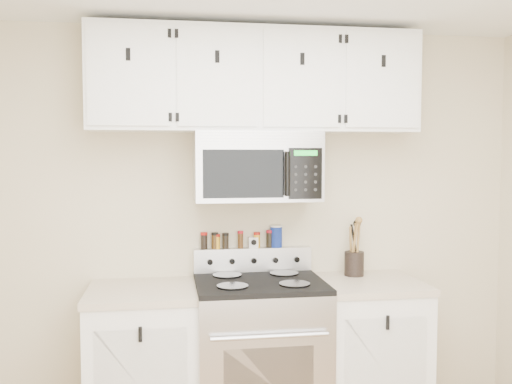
# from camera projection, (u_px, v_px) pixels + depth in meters

# --- Properties ---
(back_wall) EXTENTS (3.50, 0.01, 2.50)m
(back_wall) POSITION_uv_depth(u_px,v_px,m) (252.00, 224.00, 3.70)
(back_wall) COLOR beige
(back_wall) RESTS_ON floor
(range) EXTENTS (0.76, 0.65, 1.10)m
(range) POSITION_uv_depth(u_px,v_px,m) (260.00, 356.00, 3.44)
(range) COLOR #B7B7BA
(range) RESTS_ON floor
(base_cabinet_left) EXTENTS (0.64, 0.62, 0.92)m
(base_cabinet_left) POSITION_uv_depth(u_px,v_px,m) (144.00, 365.00, 3.36)
(base_cabinet_left) COLOR white
(base_cabinet_left) RESTS_ON floor
(base_cabinet_right) EXTENTS (0.64, 0.62, 0.92)m
(base_cabinet_right) POSITION_uv_depth(u_px,v_px,m) (368.00, 353.00, 3.57)
(base_cabinet_right) COLOR white
(base_cabinet_right) RESTS_ON floor
(microwave) EXTENTS (0.76, 0.44, 0.42)m
(microwave) POSITION_uv_depth(u_px,v_px,m) (256.00, 166.00, 3.49)
(microwave) COLOR #9E9EA3
(microwave) RESTS_ON back_wall
(upper_cabinets) EXTENTS (2.00, 0.35, 0.62)m
(upper_cabinets) POSITION_uv_depth(u_px,v_px,m) (256.00, 81.00, 3.48)
(upper_cabinets) COLOR white
(upper_cabinets) RESTS_ON back_wall
(utensil_crock) EXTENTS (0.12, 0.12, 0.36)m
(utensil_crock) POSITION_uv_depth(u_px,v_px,m) (354.00, 262.00, 3.67)
(utensil_crock) COLOR black
(utensil_crock) RESTS_ON base_cabinet_right
(kitchen_timer) EXTENTS (0.06, 0.05, 0.07)m
(kitchen_timer) POSITION_uv_depth(u_px,v_px,m) (253.00, 242.00, 3.67)
(kitchen_timer) COLOR silver
(kitchen_timer) RESTS_ON range
(salt_canister) EXTENTS (0.08, 0.08, 0.14)m
(salt_canister) POSITION_uv_depth(u_px,v_px,m) (276.00, 236.00, 3.69)
(salt_canister) COLOR navy
(salt_canister) RESTS_ON range
(spice_jar_0) EXTENTS (0.04, 0.04, 0.11)m
(spice_jar_0) POSITION_uv_depth(u_px,v_px,m) (204.00, 241.00, 3.62)
(spice_jar_0) COLOR black
(spice_jar_0) RESTS_ON range
(spice_jar_1) EXTENTS (0.04, 0.04, 0.10)m
(spice_jar_1) POSITION_uv_depth(u_px,v_px,m) (215.00, 241.00, 3.63)
(spice_jar_1) COLOR #41290F
(spice_jar_1) RESTS_ON range
(spice_jar_2) EXTENTS (0.04, 0.04, 0.09)m
(spice_jar_2) POSITION_uv_depth(u_px,v_px,m) (217.00, 241.00, 3.64)
(spice_jar_2) COLOR orange
(spice_jar_2) RESTS_ON range
(spice_jar_3) EXTENTS (0.04, 0.04, 0.10)m
(spice_jar_3) POSITION_uv_depth(u_px,v_px,m) (226.00, 241.00, 3.65)
(spice_jar_3) COLOR black
(spice_jar_3) RESTS_ON range
(spice_jar_4) EXTENTS (0.04, 0.04, 0.11)m
(spice_jar_4) POSITION_uv_depth(u_px,v_px,m) (240.00, 239.00, 3.66)
(spice_jar_4) COLOR #432710
(spice_jar_4) RESTS_ON range
(spice_jar_5) EXTENTS (0.04, 0.04, 0.10)m
(spice_jar_5) POSITION_uv_depth(u_px,v_px,m) (257.00, 240.00, 3.68)
(spice_jar_5) COLOR gold
(spice_jar_5) RESTS_ON range
(spice_jar_6) EXTENTS (0.05, 0.05, 0.11)m
(spice_jar_6) POSITION_uv_depth(u_px,v_px,m) (270.00, 239.00, 3.69)
(spice_jar_6) COLOR black
(spice_jar_6) RESTS_ON range
(spice_jar_7) EXTENTS (0.04, 0.04, 0.11)m
(spice_jar_7) POSITION_uv_depth(u_px,v_px,m) (273.00, 239.00, 3.69)
(spice_jar_7) COLOR #3E290F
(spice_jar_7) RESTS_ON range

